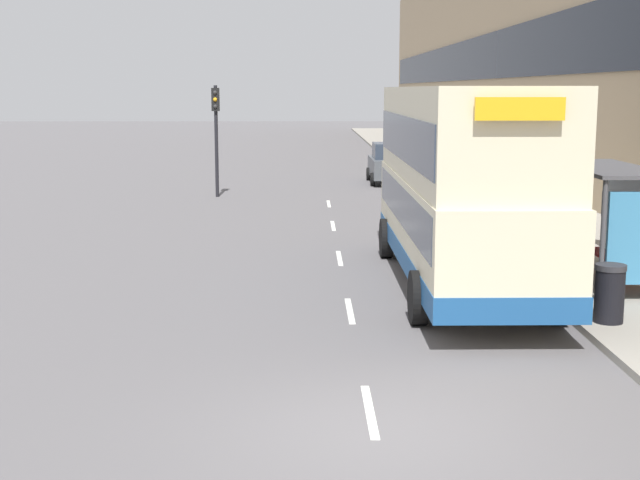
{
  "coord_description": "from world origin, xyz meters",
  "views": [
    {
      "loc": [
        -0.84,
        -10.52,
        4.25
      ],
      "look_at": [
        -0.38,
        19.47,
        -0.84
      ],
      "focal_mm": 50.0,
      "sensor_mm": 36.0,
      "label": 1
    }
  ],
  "objects_px": {
    "double_decker_bus_near": "(461,182)",
    "litter_bin": "(610,293)",
    "bus_shelter": "(619,203)",
    "car_0": "(390,163)",
    "pedestrian_1": "(565,231)",
    "traffic_light_far_kerb": "(216,122)",
    "pedestrian_at_shelter": "(608,214)"
  },
  "relations": [
    {
      "from": "litter_bin",
      "to": "pedestrian_1",
      "type": "bearing_deg",
      "value": 83.97
    },
    {
      "from": "bus_shelter",
      "to": "pedestrian_1",
      "type": "bearing_deg",
      "value": 121.22
    },
    {
      "from": "double_decker_bus_near",
      "to": "pedestrian_1",
      "type": "xyz_separation_m",
      "value": [
        2.54,
        0.88,
        -1.2
      ]
    },
    {
      "from": "double_decker_bus_near",
      "to": "litter_bin",
      "type": "relative_size",
      "value": 9.69
    },
    {
      "from": "bus_shelter",
      "to": "double_decker_bus_near",
      "type": "height_order",
      "value": "double_decker_bus_near"
    },
    {
      "from": "pedestrian_1",
      "to": "traffic_light_far_kerb",
      "type": "bearing_deg",
      "value": 121.06
    },
    {
      "from": "car_0",
      "to": "litter_bin",
      "type": "xyz_separation_m",
      "value": [
        1.56,
        -25.23,
        -0.23
      ]
    },
    {
      "from": "pedestrian_1",
      "to": "litter_bin",
      "type": "distance_m",
      "value": 4.49
    },
    {
      "from": "pedestrian_at_shelter",
      "to": "pedestrian_1",
      "type": "height_order",
      "value": "pedestrian_1"
    },
    {
      "from": "traffic_light_far_kerb",
      "to": "double_decker_bus_near",
      "type": "bearing_deg",
      "value": -67.4
    },
    {
      "from": "pedestrian_at_shelter",
      "to": "pedestrian_1",
      "type": "distance_m",
      "value": 3.84
    },
    {
      "from": "car_0",
      "to": "litter_bin",
      "type": "height_order",
      "value": "car_0"
    },
    {
      "from": "pedestrian_1",
      "to": "litter_bin",
      "type": "relative_size",
      "value": 1.77
    },
    {
      "from": "double_decker_bus_near",
      "to": "litter_bin",
      "type": "height_order",
      "value": "double_decker_bus_near"
    },
    {
      "from": "bus_shelter",
      "to": "pedestrian_1",
      "type": "relative_size",
      "value": 2.26
    },
    {
      "from": "car_0",
      "to": "litter_bin",
      "type": "relative_size",
      "value": 3.99
    },
    {
      "from": "bus_shelter",
      "to": "litter_bin",
      "type": "bearing_deg",
      "value": -110.91
    },
    {
      "from": "bus_shelter",
      "to": "pedestrian_at_shelter",
      "type": "distance_m",
      "value": 4.75
    },
    {
      "from": "car_0",
      "to": "double_decker_bus_near",
      "type": "bearing_deg",
      "value": -91.37
    },
    {
      "from": "double_decker_bus_near",
      "to": "pedestrian_at_shelter",
      "type": "bearing_deg",
      "value": 41.77
    },
    {
      "from": "double_decker_bus_near",
      "to": "pedestrian_1",
      "type": "relative_size",
      "value": 5.48
    },
    {
      "from": "litter_bin",
      "to": "traffic_light_far_kerb",
      "type": "relative_size",
      "value": 0.24
    },
    {
      "from": "bus_shelter",
      "to": "car_0",
      "type": "distance_m",
      "value": 22.23
    },
    {
      "from": "car_0",
      "to": "litter_bin",
      "type": "bearing_deg",
      "value": -86.47
    },
    {
      "from": "car_0",
      "to": "pedestrian_at_shelter",
      "type": "relative_size",
      "value": 2.46
    },
    {
      "from": "pedestrian_1",
      "to": "traffic_light_far_kerb",
      "type": "distance_m",
      "value": 18.35
    },
    {
      "from": "bus_shelter",
      "to": "double_decker_bus_near",
      "type": "xyz_separation_m",
      "value": [
        -3.3,
        0.37,
        0.41
      ]
    },
    {
      "from": "bus_shelter",
      "to": "pedestrian_at_shelter",
      "type": "bearing_deg",
      "value": 73.74
    },
    {
      "from": "pedestrian_at_shelter",
      "to": "litter_bin",
      "type": "xyz_separation_m",
      "value": [
        -2.53,
        -7.68,
        -0.34
      ]
    },
    {
      "from": "pedestrian_at_shelter",
      "to": "litter_bin",
      "type": "height_order",
      "value": "pedestrian_at_shelter"
    },
    {
      "from": "double_decker_bus_near",
      "to": "traffic_light_far_kerb",
      "type": "bearing_deg",
      "value": 112.6
    },
    {
      "from": "pedestrian_at_shelter",
      "to": "traffic_light_far_kerb",
      "type": "relative_size",
      "value": 0.39
    }
  ]
}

